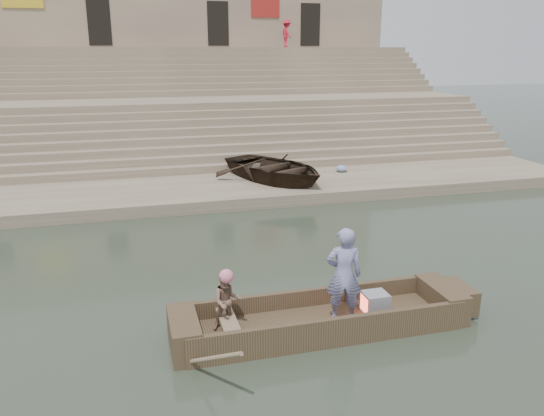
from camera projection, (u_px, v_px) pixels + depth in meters
name	position (u px, v px, depth m)	size (l,w,h in m)	color
ground	(185.00, 299.00, 11.35)	(120.00, 120.00, 0.00)	#262F23
lower_landing	(159.00, 195.00, 18.70)	(32.00, 4.00, 0.40)	gray
mid_landing	(147.00, 130.00, 25.29)	(32.00, 3.00, 2.80)	gray
upper_landing	(140.00, 93.00, 31.43)	(32.00, 3.00, 5.20)	gray
ghat_steps	(145.00, 118.00, 26.74)	(32.00, 11.00, 5.20)	gray
building_wall	(135.00, 41.00, 34.27)	(32.00, 5.07, 11.20)	tan
main_rowboat	(321.00, 325.00, 10.08)	(5.00, 1.30, 0.22)	brown
rowboat_trim	(332.00, 314.00, 10.07)	(6.04, 2.63, 1.75)	brown
standing_man	(344.00, 275.00, 9.78)	(0.66, 0.44, 1.82)	navy
rowing_man	(227.00, 301.00, 9.57)	(0.53, 0.41, 1.08)	#297B60
television	(374.00, 303.00, 10.26)	(0.46, 0.42, 0.40)	gray
beached_rowboat	(275.00, 168.00, 19.76)	(3.26, 4.57, 0.95)	#2D2116
pedestrian	(287.00, 33.00, 32.99)	(1.05, 0.61, 1.63)	red
cloth_bundles	(131.00, 186.00, 18.53)	(16.70, 2.00, 0.26)	#3F5999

